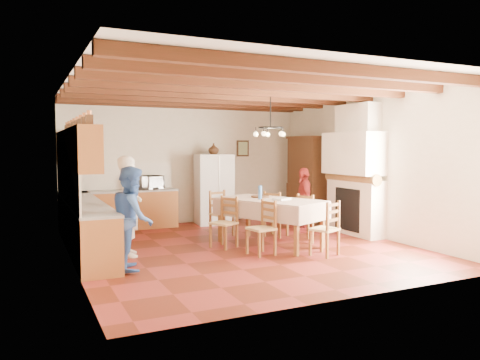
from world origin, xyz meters
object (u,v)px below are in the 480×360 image
microwave (150,182)px  person_woman_blue (132,218)px  chair_end_near (324,228)px  hutch (307,179)px  chair_left_far (224,222)px  person_woman_red (304,200)px  dining_table (270,203)px  refrigerator (214,189)px  chair_end_far (222,213)px  chair_right_near (310,217)px  chair_right_far (276,214)px  person_man (130,206)px  chair_left_near (261,227)px

microwave → person_woman_blue: bearing=-120.1°
chair_end_near → hutch: bearing=-140.6°
chair_left_far → person_woman_red: person_woman_red is taller
chair_end_near → person_woman_blue: person_woman_blue is taller
dining_table → person_woman_red: size_ratio=1.60×
refrigerator → chair_end_far: bearing=-99.9°
chair_end_far → person_woman_red: bearing=-20.7°
refrigerator → chair_right_near: 3.00m
microwave → hutch: bearing=-25.8°
person_woman_blue → refrigerator: bearing=-26.9°
dining_table → person_woman_red: bearing=35.0°
chair_right_far → person_woman_red: bearing=-106.1°
refrigerator → chair_right_far: (0.58, -2.07, -0.37)m
chair_right_near → chair_end_far: same height
person_woman_blue → microwave: bearing=-6.8°
chair_right_near → person_man: size_ratio=0.55×
refrigerator → microwave: bearing=179.6°
microwave → refrigerator: bearing=-18.2°
dining_table → chair_end_far: bearing=109.9°
chair_right_far → chair_end_near: same height
dining_table → microwave: size_ratio=3.98×
hutch → person_woman_blue: hutch is taller
person_woman_blue → microwave: (1.20, 3.64, 0.26)m
person_woman_blue → chair_left_far: bearing=-54.6°
refrigerator → person_woman_red: 2.32m
chair_right_near → chair_end_near: size_ratio=1.00×
chair_end_far → hutch: bearing=4.8°
dining_table → chair_end_far: 1.40m
person_woman_red → microwave: bearing=-102.7°
chair_left_near → chair_end_near: bearing=52.4°
person_man → person_woman_blue: 0.92m
hutch → microwave: size_ratio=3.76×
refrigerator → microwave: 1.56m
person_man → chair_right_far: bearing=-76.0°
person_man → dining_table: bearing=-90.1°
chair_left_far → chair_end_near: bearing=17.2°
hutch → chair_right_near: 2.49m
chair_end_far → person_man: (-2.16, -1.03, 0.39)m
chair_left_near → chair_right_far: bearing=132.5°
person_woman_blue → person_woman_red: 4.48m
chair_end_far → refrigerator: bearing=62.8°
chair_right_near → microwave: (-2.48, 2.99, 0.58)m
chair_end_far → chair_right_near: bearing=-54.8°
chair_left_far → person_woman_blue: bearing=-93.8°
hutch → person_man: bearing=-160.3°
person_man → person_woman_blue: bearing=176.1°
chair_left_far → chair_right_near: 1.81m
refrigerator → chair_left_near: (-0.50, -3.45, -0.37)m
microwave → dining_table: bearing=-74.0°
chair_right_far → person_man: size_ratio=0.55×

